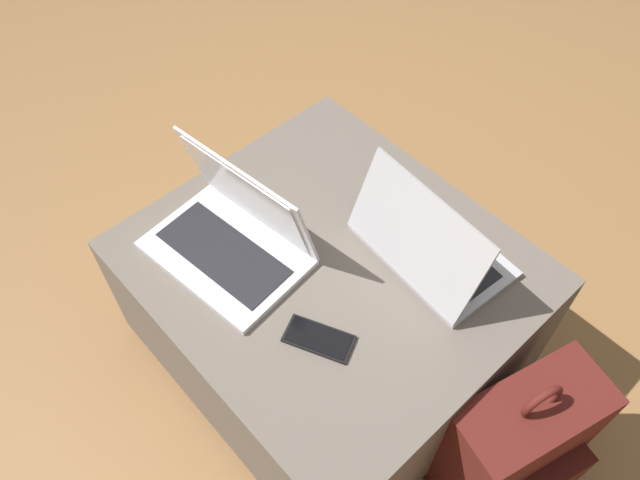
{
  "coord_description": "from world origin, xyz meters",
  "views": [
    {
      "loc": [
        0.6,
        -0.59,
        1.64
      ],
      "look_at": [
        -0.02,
        -0.02,
        0.53
      ],
      "focal_mm": 35.0,
      "sensor_mm": 36.0,
      "label": 1
    }
  ],
  "objects_px": {
    "cell_phone": "(319,339)",
    "backpack": "(516,447)",
    "laptop_near": "(233,234)",
    "laptop_far": "(427,245)"
  },
  "relations": [
    {
      "from": "laptop_near",
      "to": "cell_phone",
      "type": "distance_m",
      "value": 0.32
    },
    {
      "from": "cell_phone",
      "to": "backpack",
      "type": "relative_size",
      "value": 0.33
    },
    {
      "from": "laptop_near",
      "to": "backpack",
      "type": "xyz_separation_m",
      "value": [
        0.73,
        0.22,
        -0.3
      ]
    },
    {
      "from": "laptop_near",
      "to": "laptop_far",
      "type": "height_order",
      "value": "laptop_near"
    },
    {
      "from": "laptop_far",
      "to": "backpack",
      "type": "xyz_separation_m",
      "value": [
        0.41,
        -0.1,
        -0.29
      ]
    },
    {
      "from": "cell_phone",
      "to": "backpack",
      "type": "bearing_deg",
      "value": 94.01
    },
    {
      "from": "laptop_near",
      "to": "laptop_far",
      "type": "xyz_separation_m",
      "value": [
        0.32,
        0.31,
        -0.01
      ]
    },
    {
      "from": "laptop_far",
      "to": "laptop_near",
      "type": "bearing_deg",
      "value": 48.72
    },
    {
      "from": "laptop_far",
      "to": "cell_phone",
      "type": "height_order",
      "value": "laptop_far"
    },
    {
      "from": "laptop_near",
      "to": "cell_phone",
      "type": "bearing_deg",
      "value": -10.3
    }
  ]
}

